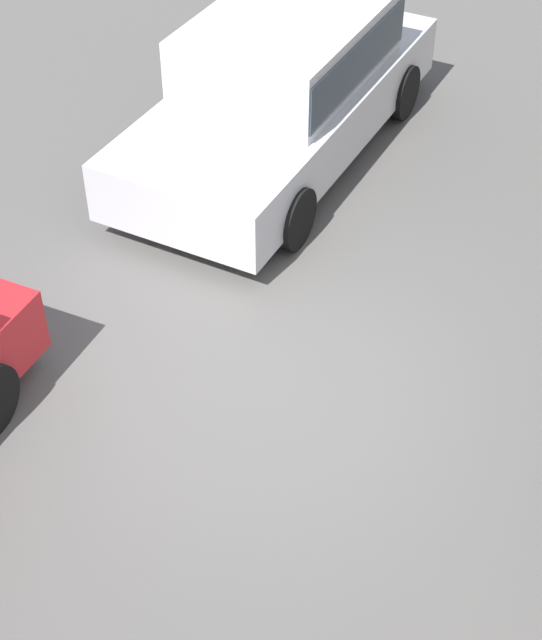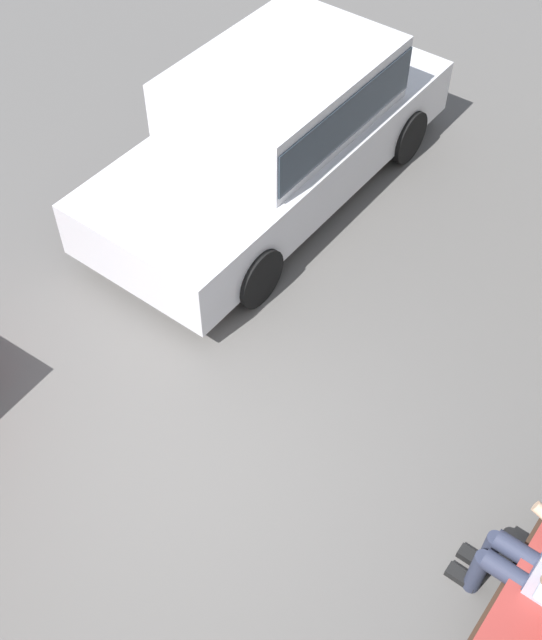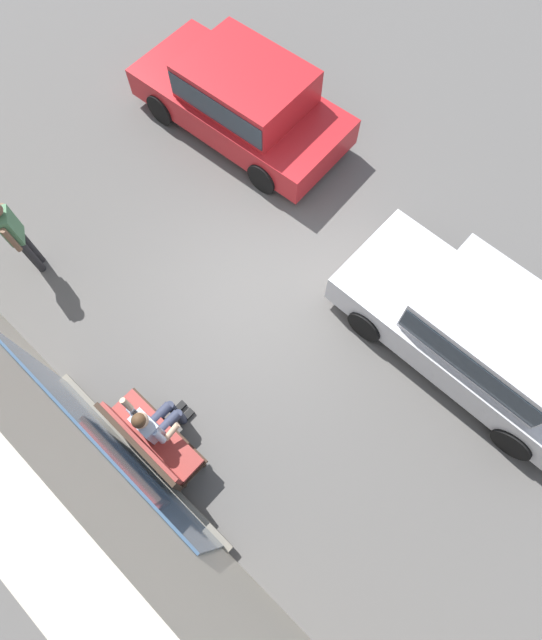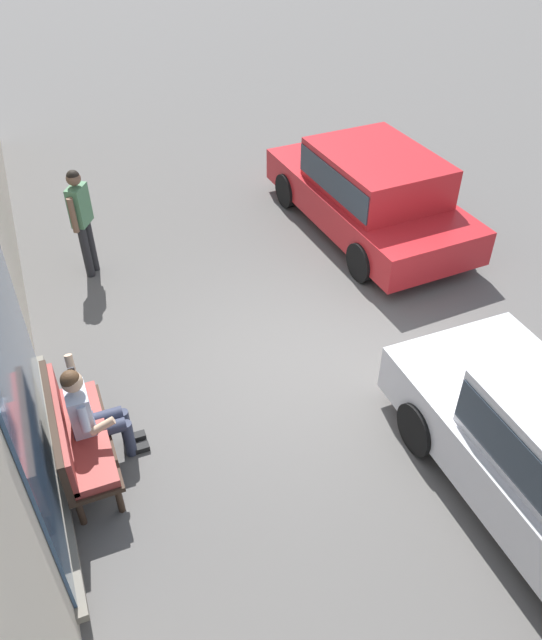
% 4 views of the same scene
% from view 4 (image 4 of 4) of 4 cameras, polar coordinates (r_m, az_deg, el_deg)
% --- Properties ---
extents(ground_plane, '(60.00, 60.00, 0.00)m').
position_cam_4_polar(ground_plane, '(8.23, 2.51, -3.86)').
color(ground_plane, '#565451').
extents(bench, '(1.56, 0.55, 0.99)m').
position_cam_4_polar(bench, '(6.94, -17.62, -9.90)').
color(bench, '#332319').
rests_on(bench, ground_plane).
extents(person_on_phone, '(0.73, 0.74, 1.32)m').
position_cam_4_polar(person_on_phone, '(6.91, -16.13, -8.18)').
color(person_on_phone, '#2D3347').
rests_on(person_on_phone, ground_plane).
extents(parked_car_mid, '(4.27, 2.11, 1.45)m').
position_cam_4_polar(parked_car_mid, '(10.72, 9.15, 11.76)').
color(parked_car_mid, red).
rests_on(parked_car_mid, ground_plane).
extents(pedestrian_standing, '(0.48, 0.36, 1.73)m').
position_cam_4_polar(pedestrian_standing, '(9.74, -16.96, 9.19)').
color(pedestrian_standing, '#232326').
rests_on(pedestrian_standing, ground_plane).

